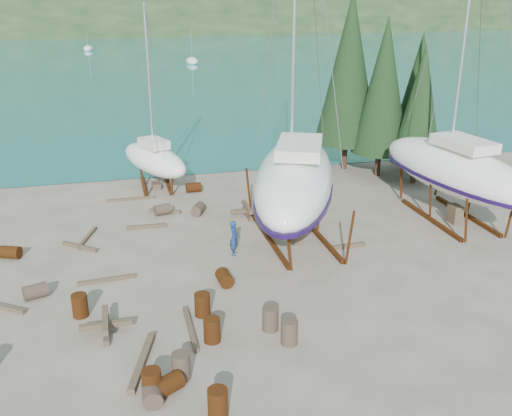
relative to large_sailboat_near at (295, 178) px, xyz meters
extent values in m
plane|color=#625D4D|center=(-4.05, -3.50, -3.06)|extent=(600.00, 600.00, 0.00)
plane|color=teal|center=(-4.05, 311.50, -3.05)|extent=(700.00, 700.00, 0.00)
ellipsoid|color=black|center=(-4.05, 316.50, -3.06)|extent=(800.00, 360.00, 110.00)
cube|color=beige|center=(-24.05, 186.50, -1.06)|extent=(6.00, 5.00, 4.00)
cube|color=#A54C2D|center=(-24.05, 186.50, 1.74)|extent=(6.60, 5.60, 1.60)
cube|color=beige|center=(25.95, 186.50, -1.06)|extent=(6.00, 5.00, 4.00)
cube|color=#A54C2D|center=(25.95, 186.50, 1.74)|extent=(6.60, 5.60, 1.60)
cylinder|color=black|center=(8.45, 8.50, -2.26)|extent=(0.36, 0.36, 1.60)
cone|color=black|center=(8.45, 8.50, 2.74)|extent=(3.60, 3.60, 8.40)
cylinder|color=black|center=(9.95, 6.50, -2.38)|extent=(0.36, 0.36, 1.36)
cone|color=black|center=(9.95, 6.50, 1.87)|extent=(3.06, 3.06, 7.14)
cylinder|color=black|center=(6.95, 10.50, -2.14)|extent=(0.36, 0.36, 1.84)
cone|color=black|center=(6.95, 10.50, 3.61)|extent=(4.14, 4.14, 9.66)
cylinder|color=black|center=(11.45, 9.50, -2.34)|extent=(0.36, 0.36, 1.44)
cone|color=black|center=(11.45, 9.50, 2.16)|extent=(3.24, 3.24, 7.56)
ellipsoid|color=white|center=(5.95, 76.50, -2.68)|extent=(2.00, 5.00, 1.40)
cylinder|color=silver|center=(5.95, 76.50, 0.17)|extent=(0.08, 0.08, 5.00)
ellipsoid|color=white|center=(-12.05, 106.50, -2.68)|extent=(2.00, 5.00, 1.40)
cylinder|color=silver|center=(-12.05, 106.50, 0.17)|extent=(0.08, 0.08, 5.00)
ellipsoid|color=white|center=(0.00, 0.02, -0.04)|extent=(7.73, 12.51, 2.82)
cube|color=#190B37|center=(0.00, -0.58, -1.00)|extent=(1.04, 2.11, 1.00)
cube|color=silver|center=(0.00, -0.58, 1.62)|extent=(3.14, 4.08, 0.50)
cube|color=#51250D|center=(-1.23, 0.02, -2.96)|extent=(0.18, 6.64, 0.20)
cube|color=#51250D|center=(1.23, 0.02, -2.96)|extent=(0.18, 6.64, 0.20)
cube|color=brown|center=(0.00, -0.58, -2.50)|extent=(0.50, 0.80, 1.11)
ellipsoid|color=white|center=(8.71, 0.41, -0.35)|extent=(4.59, 10.96, 2.51)
cube|color=#190B37|center=(8.71, -0.12, -1.16)|extent=(0.52, 1.93, 1.00)
cube|color=silver|center=(8.71, -0.12, 1.15)|extent=(2.14, 3.40, 0.50)
cylinder|color=silver|center=(8.71, 0.94, 7.38)|extent=(0.14, 0.14, 12.75)
cube|color=#51250D|center=(7.63, 0.41, -2.96)|extent=(0.18, 5.84, 0.20)
cube|color=#51250D|center=(9.80, 0.41, -2.96)|extent=(0.18, 5.84, 0.20)
cube|color=brown|center=(8.71, -0.12, -2.59)|extent=(0.50, 0.80, 0.95)
ellipsoid|color=white|center=(-5.81, 9.59, -1.34)|extent=(4.58, 6.99, 1.72)
cube|color=#190B37|center=(-5.81, 9.26, -1.75)|extent=(0.71, 1.21, 1.00)
cube|color=silver|center=(-5.81, 9.26, -0.22)|extent=(1.86, 2.30, 0.50)
cylinder|color=silver|center=(-5.81, 9.93, 3.65)|extent=(0.14, 0.14, 8.04)
cube|color=#51250D|center=(-6.55, 9.59, -2.96)|extent=(0.18, 3.69, 0.20)
cube|color=#51250D|center=(-5.07, 9.59, -2.96)|extent=(0.18, 3.69, 0.20)
cube|color=brown|center=(-5.81, 9.26, -2.88)|extent=(0.50, 0.80, 0.36)
imported|color=navy|center=(-3.18, -1.13, -2.24)|extent=(0.52, 0.67, 1.64)
cylinder|color=#2D2823|center=(-7.58, -10.37, -2.77)|extent=(0.58, 0.88, 0.58)
cylinder|color=#51250D|center=(-12.99, 0.91, -2.77)|extent=(1.03, 0.87, 0.58)
cylinder|color=#51250D|center=(-5.85, -11.44, -2.62)|extent=(0.58, 0.58, 0.88)
cylinder|color=#51250D|center=(-3.70, 8.04, -2.77)|extent=(0.90, 0.61, 0.58)
cylinder|color=#2D2823|center=(-3.25, -7.55, -2.62)|extent=(0.58, 0.58, 0.88)
cylinder|color=#51250D|center=(-4.17, -3.86, -2.77)|extent=(0.64, 0.92, 0.58)
cylinder|color=#51250D|center=(-5.36, -7.75, -2.62)|extent=(0.58, 0.58, 0.88)
cylinder|color=#51250D|center=(-9.77, -4.97, -2.62)|extent=(0.58, 0.58, 0.88)
cylinder|color=#2D2823|center=(-5.85, 4.72, -2.77)|extent=(1.00, 0.79, 0.58)
cylinder|color=#2D2823|center=(-3.99, 4.33, -2.77)|extent=(0.92, 1.05, 0.58)
cylinder|color=#51250D|center=(-7.10, -10.10, -2.77)|extent=(1.05, 0.95, 0.58)
cylinder|color=#51250D|center=(-7.56, -10.12, -2.62)|extent=(0.58, 0.58, 0.88)
cylinder|color=#51250D|center=(-5.41, -6.00, -2.62)|extent=(0.58, 0.58, 0.88)
cylinder|color=#2D2823|center=(-11.51, -3.15, -2.77)|extent=(1.02, 0.83, 0.58)
cylinder|color=#2D2823|center=(-6.63, -9.52, -2.62)|extent=(0.58, 0.58, 0.88)
cylinder|color=#2D2823|center=(-2.86, -8.52, -2.62)|extent=(0.58, 0.58, 0.88)
cube|color=brown|center=(-7.41, 7.49, -2.99)|extent=(2.72, 0.17, 0.14)
cube|color=brown|center=(2.15, -1.75, -2.96)|extent=(1.64, 0.25, 0.19)
cube|color=brown|center=(-10.04, 1.26, -2.97)|extent=(1.65, 1.41, 0.17)
cube|color=brown|center=(-6.00, -6.91, -2.98)|extent=(0.17, 2.84, 0.16)
cube|color=brown|center=(-5.73, 4.95, -2.96)|extent=(1.69, 0.79, 0.19)
cube|color=brown|center=(-6.85, 2.97, -2.96)|extent=(1.98, 0.25, 0.19)
cube|color=brown|center=(-8.83, -2.41, -2.98)|extent=(2.34, 0.34, 0.15)
cube|color=brown|center=(-12.65, -3.74, -2.98)|extent=(1.79, 1.31, 0.17)
cube|color=brown|center=(-9.73, 2.29, -2.99)|extent=(0.91, 2.48, 0.15)
cube|color=brown|center=(-7.76, -8.52, -2.95)|extent=(1.05, 2.98, 0.23)
cube|color=brown|center=(-8.87, -6.32, -2.96)|extent=(0.20, 1.80, 0.20)
cube|color=brown|center=(-8.87, -6.32, -2.76)|extent=(1.80, 0.20, 0.20)
cube|color=brown|center=(-8.87, -6.32, -2.56)|extent=(0.20, 1.80, 0.20)
cube|color=brown|center=(-1.49, 3.42, -2.96)|extent=(0.20, 1.80, 0.20)
cube|color=brown|center=(-1.49, 3.42, -2.76)|extent=(1.80, 0.20, 0.20)
cube|color=brown|center=(-1.49, 3.42, -2.56)|extent=(0.20, 1.80, 0.20)
camera|label=1|loc=(-7.97, -24.24, 8.01)|focal=40.00mm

